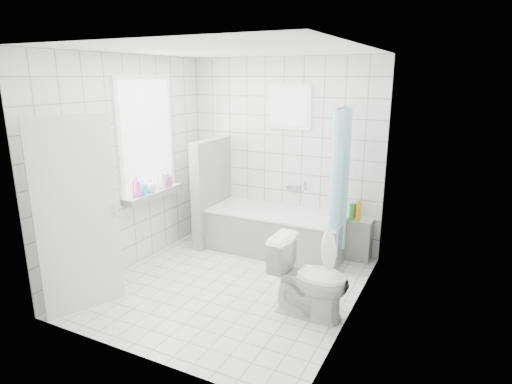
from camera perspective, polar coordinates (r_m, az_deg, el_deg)
The scene contains 19 objects.
ground at distance 5.10m, azimuth -3.39°, elevation -12.19°, with size 3.00×3.00×0.00m, color white.
ceiling at distance 4.54m, azimuth -3.93°, elevation 18.39°, with size 3.00×3.00×0.00m, color white.
wall_back at distance 5.97m, azimuth 3.60°, elevation 5.08°, with size 2.80×0.02×2.60m, color white.
wall_front at distance 3.48m, azimuth -16.09°, elevation -2.87°, with size 2.80×0.02×2.60m, color white.
wall_left at distance 5.47m, azimuth -16.46°, elevation 3.57°, with size 0.02×3.00×2.60m, color white.
wall_right at distance 4.15m, azimuth 13.36°, elevation 0.19°, with size 0.02×3.00×2.60m, color white.
window_left at distance 5.62m, azimuth -14.28°, elevation 7.11°, with size 0.01×0.90×1.40m, color white.
window_back at distance 5.81m, azimuth 4.46°, elevation 11.26°, with size 0.50×0.01×0.50m, color white.
window_sill at distance 5.73m, azimuth -13.46°, elevation -0.24°, with size 0.18×1.02×0.08m, color white.
door at distance 4.58m, azimuth -22.70°, elevation -3.08°, with size 0.04×0.80×2.00m, color silver.
bathtub at distance 5.87m, azimuth 2.76°, elevation -5.31°, with size 1.85×0.77×0.58m.
partition_wall at distance 6.13m, azimuth -5.88°, elevation 0.04°, with size 0.15×0.85×1.50m, color white.
tiled_ledge at distance 5.80m, azimuth 13.17°, elevation -6.11°, with size 0.40×0.24×0.55m, color white.
toilet at distance 4.37m, azimuth 7.21°, elevation -11.28°, with size 0.45×0.79×0.81m, color white.
curtain_rod at distance 5.20m, azimuth 11.82°, elevation 11.09°, with size 0.02×0.02×0.80m, color silver.
shower_curtain at distance 5.21m, azimuth 10.92°, elevation 1.11°, with size 0.14×0.48×1.78m, color #4BD1DC, non-canonical shape.
tub_faucet at distance 5.96m, azimuth 5.01°, elevation 0.61°, with size 0.18×0.06×0.06m, color silver.
sill_bottles at distance 5.66m, azimuth -13.69°, elevation 1.19°, with size 0.20×0.73×0.28m.
ledge_bottles at distance 5.64m, azimuth 13.06°, elevation -2.52°, with size 0.15×0.19×0.27m.
Camera 1 is at (2.28, -3.92, 2.34)m, focal length 30.00 mm.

